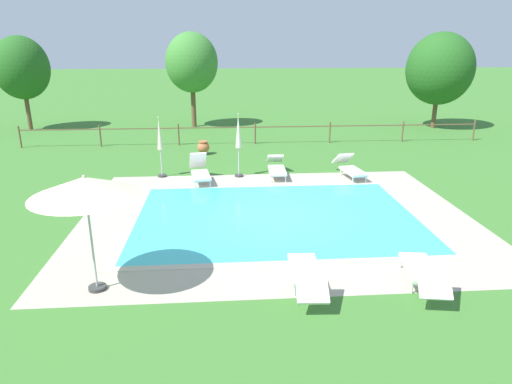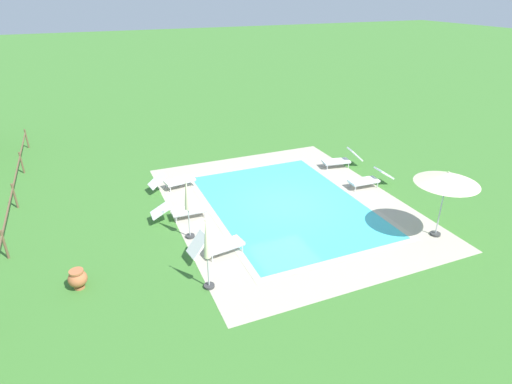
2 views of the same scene
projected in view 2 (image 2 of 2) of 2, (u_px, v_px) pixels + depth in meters
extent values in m
plane|color=#3D752D|center=(286.00, 204.00, 17.12)|extent=(160.00, 160.00, 0.00)
cube|color=#B2A893|center=(286.00, 204.00, 17.11)|extent=(11.26, 8.96, 0.01)
cube|color=#42CCD6|center=(286.00, 204.00, 17.11)|extent=(8.04, 5.73, 0.01)
cube|color=#C0B59F|center=(216.00, 218.00, 16.07)|extent=(8.52, 0.24, 0.01)
cube|color=#C0B59F|center=(348.00, 192.00, 18.15)|extent=(8.52, 0.24, 0.01)
cube|color=#C0B59F|center=(248.00, 168.00, 20.54)|extent=(0.24, 5.73, 0.01)
cube|color=#C0B59F|center=(343.00, 259.00, 13.68)|extent=(0.24, 5.73, 0.01)
cube|color=white|center=(224.00, 245.00, 13.86)|extent=(0.78, 1.37, 0.07)
cube|color=white|center=(198.00, 245.00, 13.29)|extent=(0.68, 0.67, 0.69)
cube|color=silver|center=(224.00, 246.00, 13.88)|extent=(0.75, 1.34, 0.04)
cylinder|color=silver|center=(235.00, 241.00, 14.39)|extent=(0.04, 0.04, 0.28)
cylinder|color=silver|center=(242.00, 248.00, 14.00)|extent=(0.04, 0.04, 0.28)
cylinder|color=silver|center=(206.00, 251.00, 13.87)|extent=(0.04, 0.04, 0.28)
cylinder|color=silver|center=(212.00, 258.00, 13.48)|extent=(0.04, 0.04, 0.28)
cube|color=white|center=(336.00, 161.00, 20.50)|extent=(0.81, 1.38, 0.07)
cube|color=white|center=(355.00, 154.00, 20.57)|extent=(0.70, 0.76, 0.62)
cube|color=silver|center=(336.00, 162.00, 20.52)|extent=(0.77, 1.35, 0.04)
cylinder|color=silver|center=(327.00, 167.00, 20.24)|extent=(0.04, 0.04, 0.28)
cylinder|color=silver|center=(323.00, 164.00, 20.68)|extent=(0.04, 0.04, 0.28)
cylinder|color=silver|center=(349.00, 165.00, 20.47)|extent=(0.04, 0.04, 0.28)
cylinder|color=silver|center=(344.00, 162.00, 20.91)|extent=(0.04, 0.04, 0.28)
cube|color=white|center=(189.00, 210.00, 16.03)|extent=(0.64, 1.32, 0.07)
cube|color=white|center=(161.00, 210.00, 15.61)|extent=(0.62, 0.79, 0.46)
cube|color=silver|center=(189.00, 211.00, 16.05)|extent=(0.61, 1.29, 0.04)
cylinder|color=silver|center=(201.00, 208.00, 16.50)|extent=(0.04, 0.04, 0.28)
cylinder|color=silver|center=(205.00, 214.00, 16.07)|extent=(0.04, 0.04, 0.28)
cylinder|color=silver|center=(173.00, 213.00, 16.14)|extent=(0.04, 0.04, 0.28)
cylinder|color=silver|center=(176.00, 220.00, 15.71)|extent=(0.04, 0.04, 0.28)
cube|color=white|center=(364.00, 181.00, 18.43)|extent=(0.67, 1.33, 0.07)
cube|color=white|center=(384.00, 173.00, 18.64)|extent=(0.64, 0.78, 0.50)
cube|color=silver|center=(364.00, 182.00, 18.46)|extent=(0.64, 1.30, 0.04)
cylinder|color=silver|center=(356.00, 189.00, 18.13)|extent=(0.04, 0.04, 0.28)
cylinder|color=silver|center=(349.00, 184.00, 18.56)|extent=(0.04, 0.04, 0.28)
cylinder|color=silver|center=(377.00, 185.00, 18.46)|extent=(0.04, 0.04, 0.28)
cylinder|color=silver|center=(371.00, 180.00, 18.89)|extent=(0.04, 0.04, 0.28)
cube|color=white|center=(180.00, 180.00, 18.46)|extent=(0.79, 1.38, 0.07)
cube|color=white|center=(157.00, 180.00, 17.88)|extent=(0.70, 0.81, 0.54)
cube|color=silver|center=(180.00, 182.00, 18.48)|extent=(0.76, 1.35, 0.04)
cylinder|color=silver|center=(189.00, 179.00, 18.99)|extent=(0.04, 0.04, 0.28)
cylinder|color=silver|center=(194.00, 183.00, 18.60)|extent=(0.04, 0.04, 0.28)
cylinder|color=silver|center=(166.00, 185.00, 18.47)|extent=(0.04, 0.04, 0.28)
cylinder|color=silver|center=(170.00, 189.00, 18.08)|extent=(0.04, 0.04, 0.28)
cylinder|color=#383838|center=(435.00, 234.00, 14.99)|extent=(0.36, 0.36, 0.08)
cylinder|color=#B2B5B7|center=(442.00, 205.00, 14.48)|extent=(0.04, 0.04, 2.40)
cone|color=beige|center=(447.00, 178.00, 14.04)|extent=(2.12, 2.12, 0.39)
sphere|color=beige|center=(449.00, 172.00, 13.95)|extent=(0.06, 0.06, 0.06)
cylinder|color=#383838|center=(190.00, 236.00, 14.86)|extent=(0.32, 0.32, 0.08)
cylinder|color=#B2B5B7|center=(189.00, 223.00, 14.63)|extent=(0.04, 0.04, 1.12)
cone|color=beige|center=(187.00, 193.00, 14.12)|extent=(0.22, 0.22, 1.23)
sphere|color=beige|center=(185.00, 176.00, 13.84)|extent=(0.05, 0.05, 0.05)
cylinder|color=#383838|center=(209.00, 286.00, 12.39)|extent=(0.32, 0.32, 0.08)
cylinder|color=#B2B5B7|center=(208.00, 272.00, 12.17)|extent=(0.04, 0.04, 1.06)
cone|color=beige|center=(206.00, 239.00, 11.68)|extent=(0.20, 0.20, 1.17)
sphere|color=beige|center=(205.00, 221.00, 11.42)|extent=(0.05, 0.05, 0.05)
cylinder|color=#B7663D|center=(80.00, 287.00, 12.36)|extent=(0.30, 0.30, 0.08)
ellipsoid|color=#B7663D|center=(78.00, 279.00, 12.23)|extent=(0.54, 0.54, 0.50)
cylinder|color=#B7663D|center=(76.00, 272.00, 12.12)|extent=(0.41, 0.41, 0.06)
cylinder|color=brown|center=(5.00, 244.00, 13.50)|extent=(0.08, 0.08, 1.05)
cylinder|color=brown|center=(15.00, 196.00, 16.63)|extent=(0.08, 0.08, 1.05)
cylinder|color=brown|center=(22.00, 163.00, 19.76)|extent=(0.08, 0.08, 1.05)
cylinder|color=brown|center=(27.00, 139.00, 22.88)|extent=(0.08, 0.08, 1.05)
cube|color=brown|center=(2.00, 236.00, 13.36)|extent=(22.66, 0.05, 0.05)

